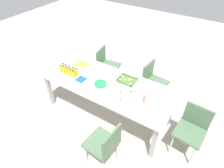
{
  "coord_description": "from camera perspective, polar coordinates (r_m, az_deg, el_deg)",
  "views": [
    {
      "loc": [
        1.39,
        -2.02,
        2.73
      ],
      "look_at": [
        0.11,
        -0.0,
        0.77
      ],
      "focal_mm": 30.54,
      "sensor_mm": 36.0,
      "label": 1
    }
  ],
  "objects": [
    {
      "name": "napkin_stack",
      "position": [
        3.25,
        -9.29,
        1.39
      ],
      "size": [
        0.15,
        0.15,
        0.01
      ],
      "primitive_type": "cube",
      "color": "#194CA5",
      "rests_on": "party_table"
    },
    {
      "name": "juice_bottle_3",
      "position": [
        3.34,
        -12.43,
        3.37
      ],
      "size": [
        0.06,
        0.06,
        0.14
      ],
      "color": "#F8AE14",
      "rests_on": "party_table"
    },
    {
      "name": "chair_far_right",
      "position": [
        3.7,
        12.09,
        1.3
      ],
      "size": [
        0.44,
        0.44,
        0.83
      ],
      "rotation": [
        0.0,
        0.0,
        -1.67
      ],
      "color": "#4C6B4C",
      "rests_on": "ground_plane"
    },
    {
      "name": "juice_bottle_6",
      "position": [
        3.47,
        -13.53,
        4.73
      ],
      "size": [
        0.05,
        0.05,
        0.14
      ],
      "color": "#FAAB14",
      "rests_on": "party_table"
    },
    {
      "name": "juice_bottle_7",
      "position": [
        3.42,
        -12.56,
        4.36
      ],
      "size": [
        0.06,
        0.06,
        0.14
      ],
      "color": "#F8AC14",
      "rests_on": "party_table"
    },
    {
      "name": "party_table",
      "position": [
        3.19,
        -1.69,
        -0.4
      ],
      "size": [
        2.27,
        0.89,
        0.75
      ],
      "color": "white",
      "rests_on": "ground_plane"
    },
    {
      "name": "ground_plane",
      "position": [
        3.67,
        -1.49,
        -8.69
      ],
      "size": [
        12.0,
        12.0,
        0.0
      ],
      "primitive_type": "plane",
      "color": "#B2A899"
    },
    {
      "name": "plate_stack",
      "position": [
        3.1,
        -3.5,
        0.06
      ],
      "size": [
        0.2,
        0.2,
        0.04
      ],
      "color": "#1E8C4C",
      "rests_on": "party_table"
    },
    {
      "name": "fruit_pizza",
      "position": [
        2.89,
        4.29,
        -3.69
      ],
      "size": [
        0.31,
        0.31,
        0.05
      ],
      "color": "tan",
      "rests_on": "party_table"
    },
    {
      "name": "juice_bottle_4",
      "position": [
        3.29,
        -11.47,
        2.9
      ],
      "size": [
        0.06,
        0.06,
        0.13
      ],
      "color": "#FAAE14",
      "rests_on": "party_table"
    },
    {
      "name": "chair_end",
      "position": [
        3.05,
        22.86,
        -11.91
      ],
      "size": [
        0.43,
        0.43,
        0.83
      ],
      "rotation": [
        0.0,
        0.0,
        3.06
      ],
      "color": "#4C6B4C",
      "rests_on": "ground_plane"
    },
    {
      "name": "cardboard_tube",
      "position": [
        2.79,
        9.69,
        -4.29
      ],
      "size": [
        0.04,
        0.04,
        0.15
      ],
      "primitive_type": "cylinder",
      "color": "#9E7A56",
      "rests_on": "party_table"
    },
    {
      "name": "juice_bottle_2",
      "position": [
        3.38,
        -13.41,
        3.82
      ],
      "size": [
        0.06,
        0.06,
        0.15
      ],
      "color": "#F9AF14",
      "rests_on": "party_table"
    },
    {
      "name": "paper_folder",
      "position": [
        3.63,
        -9.03,
        5.84
      ],
      "size": [
        0.26,
        0.2,
        0.01
      ],
      "primitive_type": "cube",
      "rotation": [
        0.0,
        0.0,
        0.0
      ],
      "color": "yellow",
      "rests_on": "party_table"
    },
    {
      "name": "juice_bottle_5",
      "position": [
        3.52,
        -14.35,
        5.12
      ],
      "size": [
        0.05,
        0.05,
        0.14
      ],
      "color": "#FAAB14",
      "rests_on": "party_table"
    },
    {
      "name": "chair_near_right",
      "position": [
        2.67,
        -2.1,
        -17.37
      ],
      "size": [
        0.43,
        0.43,
        0.83
      ],
      "rotation": [
        0.0,
        0.0,
        1.5
      ],
      "color": "#4C6B4C",
      "rests_on": "ground_plane"
    },
    {
      "name": "snack_tray",
      "position": [
        3.19,
        4.46,
        1.16
      ],
      "size": [
        0.31,
        0.24,
        0.04
      ],
      "color": "#477238",
      "rests_on": "party_table"
    },
    {
      "name": "juice_bottle_1",
      "position": [
        3.43,
        -14.28,
        4.21
      ],
      "size": [
        0.05,
        0.05,
        0.15
      ],
      "color": "#FAAE14",
      "rests_on": "party_table"
    },
    {
      "name": "juice_bottle_9",
      "position": [
        3.34,
        -10.55,
        3.66
      ],
      "size": [
        0.06,
        0.06,
        0.14
      ],
      "color": "#F8AF14",
      "rests_on": "party_table"
    },
    {
      "name": "chair_far_left",
      "position": [
        4.07,
        -1.78,
        6.14
      ],
      "size": [
        0.45,
        0.45,
        0.83
      ],
      "rotation": [
        0.0,
        0.0,
        -1.43
      ],
      "color": "#4C6B4C",
      "rests_on": "ground_plane"
    },
    {
      "name": "juice_bottle_8",
      "position": [
        3.39,
        -11.52,
        4.01
      ],
      "size": [
        0.06,
        0.06,
        0.13
      ],
      "color": "#FAAC14",
      "rests_on": "party_table"
    },
    {
      "name": "juice_bottle_0",
      "position": [
        3.48,
        -15.1,
        4.51
      ],
      "size": [
        0.06,
        0.06,
        0.14
      ],
      "color": "#F9AD14",
      "rests_on": "party_table"
    }
  ]
}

